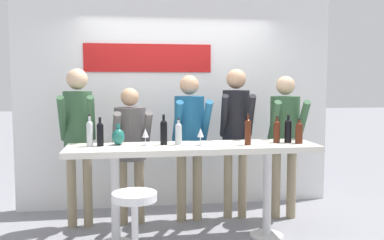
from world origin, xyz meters
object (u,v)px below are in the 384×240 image
at_px(person_center_right, 285,131).
at_px(decorative_vase, 118,136).
at_px(person_far_left, 78,128).
at_px(wine_glass_0, 201,133).
at_px(person_center_left, 190,131).
at_px(person_center, 236,125).
at_px(wine_bottle_0, 288,130).
at_px(wine_bottle_1, 178,133).
at_px(bar_stool, 135,219).
at_px(wine_bottle_2, 277,130).
at_px(person_left, 130,141).
at_px(wine_bottle_6, 248,131).
at_px(wine_bottle_5, 90,132).
at_px(wine_bottle_7, 299,132).
at_px(wine_glass_1, 145,133).
at_px(tasting_table, 193,159).
at_px(wine_bottle_4, 100,133).
at_px(wine_bottle_3, 164,131).

height_order(person_center_right, decorative_vase, person_center_right).
relative_size(person_far_left, wine_glass_0, 10.23).
height_order(person_center_left, decorative_vase, person_center_left).
height_order(person_center, wine_bottle_0, person_center).
xyz_separation_m(wine_bottle_0, wine_bottle_1, (-1.17, 0.03, -0.01)).
bearing_deg(bar_stool, wine_bottle_1, 55.93).
bearing_deg(wine_bottle_2, bar_stool, -155.89).
xyz_separation_m(wine_bottle_1, wine_glass_0, (0.22, -0.08, -0.00)).
height_order(person_left, wine_bottle_1, person_left).
xyz_separation_m(person_center_left, wine_bottle_6, (0.50, -0.73, 0.08)).
relative_size(person_center, wine_bottle_5, 5.59).
relative_size(bar_stool, wine_bottle_0, 2.38).
relative_size(person_center_right, wine_bottle_7, 6.60).
bearing_deg(wine_bottle_6, decorative_vase, 171.31).
bearing_deg(wine_bottle_1, wine_glass_0, -21.01).
bearing_deg(wine_glass_0, person_center_left, 90.85).
relative_size(wine_bottle_1, wine_bottle_5, 0.84).
height_order(bar_stool, wine_glass_1, wine_glass_1).
bearing_deg(person_far_left, tasting_table, -29.72).
height_order(bar_stool, person_center_right, person_center_right).
relative_size(wine_bottle_0, wine_bottle_7, 1.14).
relative_size(person_far_left, wine_glass_1, 10.23).
distance_m(tasting_table, decorative_vase, 0.81).
xyz_separation_m(person_far_left, person_center, (1.84, 0.04, 0.00)).
relative_size(tasting_table, wine_glass_0, 14.55).
relative_size(wine_bottle_7, wine_glass_0, 1.48).
height_order(wine_bottle_4, wine_bottle_6, wine_bottle_6).
xyz_separation_m(person_far_left, wine_bottle_0, (2.24, -0.61, 0.01)).
relative_size(wine_bottle_5, wine_bottle_7, 1.24).
bearing_deg(wine_bottle_3, wine_bottle_0, -2.63).
bearing_deg(wine_bottle_0, wine_bottle_5, 178.53).
xyz_separation_m(tasting_table, wine_glass_1, (-0.49, 0.03, 0.27)).
bearing_deg(wine_bottle_4, person_left, 62.01).
height_order(wine_bottle_3, wine_glass_1, wine_bottle_3).
xyz_separation_m(person_center, wine_bottle_4, (-1.56, -0.59, 0.01)).
relative_size(wine_bottle_1, decorative_vase, 1.24).
bearing_deg(wine_glass_1, wine_bottle_5, 176.40).
relative_size(person_left, wine_bottle_2, 5.59).
distance_m(wine_bottle_6, wine_bottle_7, 0.56).
bearing_deg(wine_glass_0, wine_bottle_0, 2.95).
bearing_deg(bar_stool, wine_bottle_4, 114.11).
relative_size(wine_bottle_4, decorative_vase, 1.33).
distance_m(person_center_right, wine_bottle_7, 0.64).
bearing_deg(tasting_table, wine_bottle_1, 162.74).
xyz_separation_m(bar_stool, wine_glass_0, (0.69, 0.61, 0.67)).
xyz_separation_m(person_far_left, wine_bottle_2, (2.12, -0.59, 0.00)).
bearing_deg(wine_glass_1, wine_bottle_3, 12.56).
bearing_deg(wine_bottle_5, tasting_table, -3.59).
distance_m(person_left, wine_bottle_6, 1.41).
bearing_deg(wine_bottle_1, decorative_vase, 172.40).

